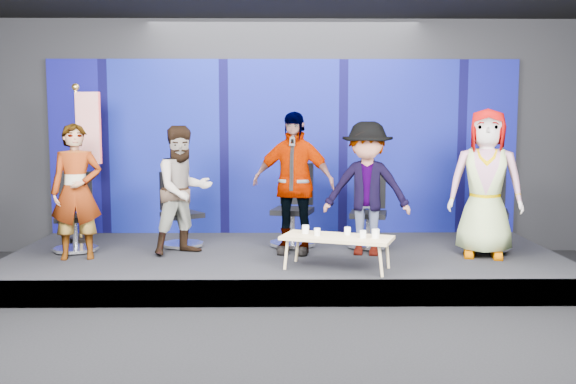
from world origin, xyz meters
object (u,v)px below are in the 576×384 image
Objects in this scene: chair_e at (487,221)px; chair_c at (293,219)px; chair_d at (369,222)px; mug_d at (363,234)px; chair_b at (181,222)px; panelist_c at (293,183)px; panelist_e at (486,183)px; chair_a at (75,225)px; mug_b at (317,232)px; coffee_table at (337,239)px; mug_a at (305,229)px; mug_e at (376,234)px; flag_stand at (85,160)px; panelist_a at (76,192)px; panelist_b at (183,190)px; mug_c at (347,231)px; panelist_d at (367,189)px.

chair_c is at bearing -169.52° from chair_e.
chair_d reaches higher than mug_d.
chair_b reaches higher than mug_d.
panelist_e is at bearing 9.22° from panelist_c.
chair_a is 11.95× the size of mug_b.
mug_d is (0.28, -0.12, 0.07)m from coffee_table.
mug_a is at bearing -69.91° from chair_c.
mug_e is at bearing -33.95° from panelist_c.
chair_c is 0.83× the size of coffee_table.
mug_b is at bearing -147.08° from panelist_e.
flag_stand reaches higher than coffee_table.
mug_a is (0.13, -0.71, -0.47)m from panelist_c.
flag_stand is at bearing -171.39° from chair_d.
mug_a is (-0.89, -1.12, 0.09)m from chair_d.
chair_d reaches higher than mug_a.
chair_c is 1.39m from mug_b.
chair_b is at bearing 22.17° from panelist_a.
chair_b is 2.03m from mug_a.
panelist_b is 2.13m from coffee_table.
panelist_b is 2.20m from mug_c.
chair_a is 0.62× the size of panelist_a.
panelist_e is 1.87m from mug_d.
panelist_b reaches higher than mug_b.
panelist_a is at bearing 168.02° from mug_d.
mug_c is (0.48, -0.09, -0.00)m from mug_a.
mug_c is (-1.77, -0.58, -0.50)m from panelist_e.
mug_a is (-2.26, -0.49, -0.49)m from panelist_e.
chair_d is at bearing 90.52° from panelist_d.
mug_e is (2.42, -1.50, 0.10)m from chair_b.
chair_c is (2.67, 0.80, -0.46)m from panelist_a.
mug_d is (0.63, -0.30, -0.01)m from mug_a.
panelist_c is 2.64m from chair_e.
mug_a is 0.04× the size of flag_stand.
flag_stand is (-1.42, 0.61, 0.34)m from panelist_b.
chair_a is 10.53× the size of mug_a.
panelist_c reaches higher than chair_a.
coffee_table is at bearing -22.55° from panelist_a.
panelist_e is (5.04, 0.07, 0.09)m from panelist_a.
panelist_d is 3.82m from flag_stand.
mug_e reaches higher than mug_a.
panelist_c is 0.98× the size of panelist_e.
panelist_b is 1.57× the size of chair_d.
panelist_a is 17.05× the size of mug_a.
panelist_d is 1.03m from mug_d.
chair_d is (2.54, -0.07, 0.01)m from chair_b.
chair_b is at bearing 148.12° from mug_e.
chair_d is at bearing 8.68° from chair_c.
panelist_a is 1.49× the size of chair_c.
panelist_b is at bearing 154.75° from coffee_table.
chair_e is 0.84× the size of coffee_table.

